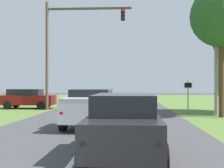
{
  "coord_description": "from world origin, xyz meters",
  "views": [
    {
      "loc": [
        1.52,
        -4.33,
        2.07
      ],
      "look_at": [
        0.26,
        17.4,
        2.11
      ],
      "focal_mm": 48.76,
      "sensor_mm": 36.0,
      "label": 1
    }
  ],
  "objects_px": {
    "crossing_suv_far": "(27,98)",
    "pickup_truck_lead": "(92,107)",
    "keep_moving_sign": "(188,92)",
    "utility_pole_right": "(216,45)",
    "traffic_light": "(67,40)",
    "extra_tree_1": "(221,16)",
    "red_suv_near": "(124,124)"
  },
  "relations": [
    {
      "from": "keep_moving_sign",
      "to": "extra_tree_1",
      "type": "height_order",
      "value": "extra_tree_1"
    },
    {
      "from": "red_suv_near",
      "to": "pickup_truck_lead",
      "type": "relative_size",
      "value": 0.89
    },
    {
      "from": "red_suv_near",
      "to": "traffic_light",
      "type": "xyz_separation_m",
      "value": [
        -4.94,
        15.83,
        4.76
      ]
    },
    {
      "from": "pickup_truck_lead",
      "to": "utility_pole_right",
      "type": "relative_size",
      "value": 0.56
    },
    {
      "from": "extra_tree_1",
      "to": "keep_moving_sign",
      "type": "bearing_deg",
      "value": 113.78
    },
    {
      "from": "keep_moving_sign",
      "to": "crossing_suv_far",
      "type": "bearing_deg",
      "value": 168.02
    },
    {
      "from": "red_suv_near",
      "to": "keep_moving_sign",
      "type": "xyz_separation_m",
      "value": [
        4.49,
        14.22,
        0.56
      ]
    },
    {
      "from": "crossing_suv_far",
      "to": "utility_pole_right",
      "type": "relative_size",
      "value": 0.48
    },
    {
      "from": "traffic_light",
      "to": "extra_tree_1",
      "type": "xyz_separation_m",
      "value": [
        10.89,
        -4.91,
        0.65
      ]
    },
    {
      "from": "crossing_suv_far",
      "to": "keep_moving_sign",
      "type": "bearing_deg",
      "value": -11.98
    },
    {
      "from": "pickup_truck_lead",
      "to": "traffic_light",
      "type": "height_order",
      "value": "traffic_light"
    },
    {
      "from": "red_suv_near",
      "to": "traffic_light",
      "type": "bearing_deg",
      "value": 107.34
    },
    {
      "from": "pickup_truck_lead",
      "to": "keep_moving_sign",
      "type": "relative_size",
      "value": 2.21
    },
    {
      "from": "pickup_truck_lead",
      "to": "crossing_suv_far",
      "type": "height_order",
      "value": "pickup_truck_lead"
    },
    {
      "from": "pickup_truck_lead",
      "to": "keep_moving_sign",
      "type": "height_order",
      "value": "keep_moving_sign"
    },
    {
      "from": "keep_moving_sign",
      "to": "utility_pole_right",
      "type": "height_order",
      "value": "utility_pole_right"
    },
    {
      "from": "keep_moving_sign",
      "to": "utility_pole_right",
      "type": "distance_m",
      "value": 4.22
    },
    {
      "from": "red_suv_near",
      "to": "crossing_suv_far",
      "type": "distance_m",
      "value": 19.06
    },
    {
      "from": "extra_tree_1",
      "to": "pickup_truck_lead",
      "type": "bearing_deg",
      "value": -148.01
    },
    {
      "from": "traffic_light",
      "to": "crossing_suv_far",
      "type": "xyz_separation_m",
      "value": [
        -3.67,
        1.17,
        -4.83
      ]
    },
    {
      "from": "keep_moving_sign",
      "to": "utility_pole_right",
      "type": "xyz_separation_m",
      "value": [
        1.39,
        -2.43,
        3.16
      ]
    },
    {
      "from": "crossing_suv_far",
      "to": "extra_tree_1",
      "type": "xyz_separation_m",
      "value": [
        14.56,
        -6.08,
        5.47
      ]
    },
    {
      "from": "red_suv_near",
      "to": "pickup_truck_lead",
      "type": "distance_m",
      "value": 6.38
    },
    {
      "from": "extra_tree_1",
      "to": "red_suv_near",
      "type": "bearing_deg",
      "value": -118.57
    },
    {
      "from": "keep_moving_sign",
      "to": "utility_pole_right",
      "type": "bearing_deg",
      "value": -60.26
    },
    {
      "from": "pickup_truck_lead",
      "to": "utility_pole_right",
      "type": "distance_m",
      "value": 10.13
    },
    {
      "from": "crossing_suv_far",
      "to": "extra_tree_1",
      "type": "height_order",
      "value": "extra_tree_1"
    },
    {
      "from": "pickup_truck_lead",
      "to": "traffic_light",
      "type": "distance_m",
      "value": 11.26
    },
    {
      "from": "crossing_suv_far",
      "to": "utility_pole_right",
      "type": "distance_m",
      "value": 15.86
    },
    {
      "from": "traffic_light",
      "to": "extra_tree_1",
      "type": "bearing_deg",
      "value": -24.28
    },
    {
      "from": "crossing_suv_far",
      "to": "pickup_truck_lead",
      "type": "bearing_deg",
      "value": -57.39
    },
    {
      "from": "traffic_light",
      "to": "keep_moving_sign",
      "type": "xyz_separation_m",
      "value": [
        9.43,
        -1.61,
        -4.2
      ]
    }
  ]
}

